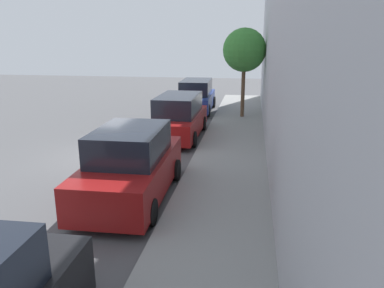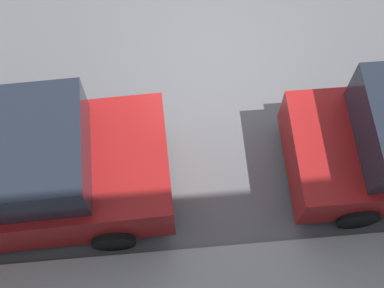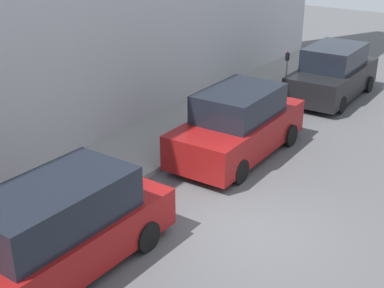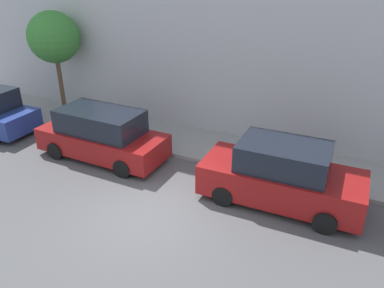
{
  "view_description": "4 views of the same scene",
  "coord_description": "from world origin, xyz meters",
  "px_view_note": "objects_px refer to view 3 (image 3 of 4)",
  "views": [
    {
      "loc": [
        5.55,
        -12.6,
        4.27
      ],
      "look_at": [
        3.69,
        -1.13,
        1.0
      ],
      "focal_mm": 35.0,
      "sensor_mm": 36.0,
      "label": 1
    },
    {
      "loc": [
        5.55,
        -0.84,
        8.19
      ],
      "look_at": [
        2.14,
        -0.54,
        1.0
      ],
      "focal_mm": 50.0,
      "sensor_mm": 36.0,
      "label": 2
    },
    {
      "loc": [
        -4.7,
        9.0,
        6.46
      ],
      "look_at": [
        2.55,
        -1.3,
        1.0
      ],
      "focal_mm": 50.0,
      "sensor_mm": 36.0,
      "label": 3
    },
    {
      "loc": [
        -7.52,
        -5.16,
        6.7
      ],
      "look_at": [
        3.0,
        -0.01,
        1.0
      ],
      "focal_mm": 35.0,
      "sensor_mm": 36.0,
      "label": 4
    }
  ],
  "objects_px": {
    "parked_suv_nearest": "(333,73)",
    "parked_suv_second": "(238,125)",
    "parked_minivan_third": "(57,231)",
    "parking_meter_near": "(287,65)"
  },
  "relations": [
    {
      "from": "parked_suv_nearest",
      "to": "parked_suv_second",
      "type": "relative_size",
      "value": 1.0
    },
    {
      "from": "parked_minivan_third",
      "to": "parking_meter_near",
      "type": "height_order",
      "value": "parked_minivan_third"
    },
    {
      "from": "parked_suv_nearest",
      "to": "parked_suv_second",
      "type": "xyz_separation_m",
      "value": [
        0.21,
        6.6,
        -0.0
      ]
    },
    {
      "from": "parking_meter_near",
      "to": "parked_suv_nearest",
      "type": "bearing_deg",
      "value": -173.06
    },
    {
      "from": "parked_minivan_third",
      "to": "parking_meter_near",
      "type": "relative_size",
      "value": 3.51
    },
    {
      "from": "parked_minivan_third",
      "to": "parked_suv_second",
      "type": "bearing_deg",
      "value": -89.97
    },
    {
      "from": "parked_minivan_third",
      "to": "parked_suv_nearest",
      "type": "bearing_deg",
      "value": -90.88
    },
    {
      "from": "parked_minivan_third",
      "to": "parking_meter_near",
      "type": "xyz_separation_m",
      "value": [
        1.6,
        -13.1,
        0.09
      ]
    },
    {
      "from": "parked_suv_second",
      "to": "parking_meter_near",
      "type": "height_order",
      "value": "parked_suv_second"
    },
    {
      "from": "parked_suv_second",
      "to": "parking_meter_near",
      "type": "xyz_separation_m",
      "value": [
        1.59,
        -6.38,
        0.08
      ]
    }
  ]
}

